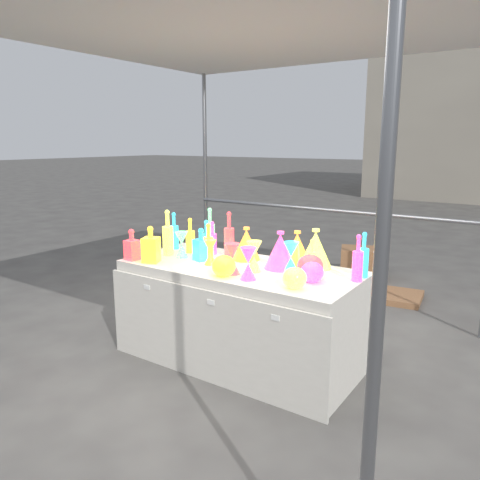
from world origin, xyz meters
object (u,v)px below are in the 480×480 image
Objects in this scene: bottle_0 at (190,235)px; globe_0 at (224,267)px; cardboard_box_closed at (362,263)px; lampshade_0 at (246,243)px; display_table at (239,314)px; hourglass_0 at (232,259)px; decanter_0 at (151,244)px.

bottle_0 reaches higher than globe_0.
lampshade_0 reaches higher than cardboard_box_closed.
globe_0 is at bearing -53.91° from lampshade_0.
display_table is at bearing 101.69° from globe_0.
display_table is at bearing -110.86° from cardboard_box_closed.
bottle_0 reaches higher than hourglass_0.
display_table is at bearing -13.48° from bottle_0.
lampshade_0 is (0.52, 0.06, -0.02)m from bottle_0.
decanter_0 is at bearing 179.58° from globe_0.
decanter_0 reaches higher than lampshade_0.
display_table is 0.52m from globe_0.
globe_0 is (0.65, -0.42, -0.08)m from bottle_0.
hourglass_0 is at bearing 79.57° from globe_0.
bottle_0 is 1.04× the size of decanter_0.
globe_0 is at bearing -25.17° from decanter_0.
lampshade_0 is at bearing 15.51° from decanter_0.
decanter_0 reaches higher than display_table.
decanter_0 is (-0.05, -0.41, -0.01)m from bottle_0.
cardboard_box_closed is 1.83× the size of decanter_0.
bottle_0 is at bearing 166.52° from display_table.
lampshade_0 is at bearing 7.13° from bottle_0.
decanter_0 is at bearing -173.91° from hourglass_0.
lampshade_0 is (-0.07, 0.21, 0.51)m from display_table.
decanter_0 is 1.28× the size of hourglass_0.
globe_0 is (0.06, -0.28, 0.44)m from display_table.
display_table is 6.52× the size of decanter_0.
hourglass_0 is at bearing -18.66° from decanter_0.
globe_0 is at bearing -32.86° from bottle_0.
cardboard_box_closed is at bearing 89.91° from display_table.
decanter_0 is at bearing -96.40° from bottle_0.
globe_0 is at bearing -100.43° from hourglass_0.
cardboard_box_closed is 3.11× the size of globe_0.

